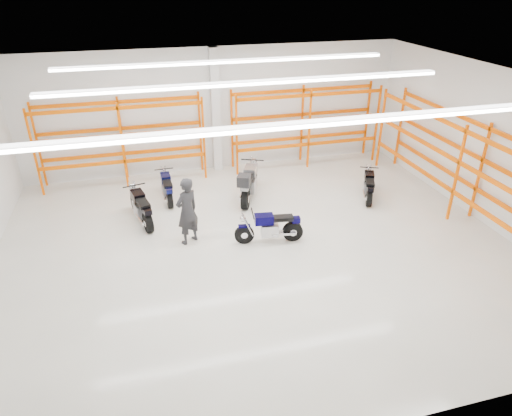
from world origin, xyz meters
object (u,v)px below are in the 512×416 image
object	(u,v)px
motorcycle_main	(272,228)
motorcycle_back_c	(249,184)
motorcycle_back_d	(369,187)
structural_column	(216,112)
standing_man	(187,211)
motorcycle_back_b	(167,188)
motorcycle_back_a	(141,208)

from	to	relation	value
motorcycle_main	motorcycle_back_c	distance (m)	2.72
motorcycle_back_d	structural_column	world-z (taller)	structural_column
motorcycle_back_d	standing_man	size ratio (longest dim) A/B	0.90
motorcycle_back_d	standing_man	xyz separation A→B (m)	(-6.17, -1.21, 0.55)
motorcycle_back_c	standing_man	distance (m)	3.13
motorcycle_main	motorcycle_back_b	distance (m)	4.29
motorcycle_back_c	motorcycle_back_d	bearing A→B (deg)	-13.06
motorcycle_back_b	motorcycle_main	bearing A→B (deg)	-52.87
motorcycle_back_b	motorcycle_back_a	bearing A→B (deg)	-123.61
motorcycle_back_a	standing_man	size ratio (longest dim) A/B	1.05
motorcycle_main	standing_man	distance (m)	2.39
motorcycle_back_a	structural_column	size ratio (longest dim) A/B	0.46
motorcycle_back_a	motorcycle_back_c	distance (m)	3.55
motorcycle_back_d	motorcycle_back_b	bearing A→B (deg)	166.09
motorcycle_back_c	motorcycle_main	bearing A→B (deg)	-90.32
motorcycle_back_a	structural_column	bearing A→B (deg)	49.86
structural_column	standing_man	bearing A→B (deg)	-109.51
motorcycle_back_c	motorcycle_back_d	xyz separation A→B (m)	(3.90, -0.90, -0.17)
motorcycle_back_b	structural_column	size ratio (longest dim) A/B	0.42
motorcycle_back_c	standing_man	bearing A→B (deg)	-136.98
motorcycle_main	motorcycle_back_a	xyz separation A→B (m)	(-3.48, 2.08, 0.03)
motorcycle_back_a	standing_man	bearing A→B (deg)	-50.65
motorcycle_back_d	motorcycle_back_a	bearing A→B (deg)	177.87
motorcycle_main	motorcycle_back_c	xyz separation A→B (m)	(0.02, 2.71, 0.16)
motorcycle_back_a	motorcycle_back_b	xyz separation A→B (m)	(0.89, 1.34, -0.04)
motorcycle_back_a	motorcycle_back_d	distance (m)	7.40
motorcycle_back_c	structural_column	world-z (taller)	structural_column
motorcycle_back_b	motorcycle_back_c	distance (m)	2.70
standing_man	structural_column	world-z (taller)	structural_column
standing_man	structural_column	distance (m)	5.53
motorcycle_back_c	motorcycle_back_d	size ratio (longest dim) A/B	1.33
standing_man	structural_column	bearing A→B (deg)	-142.31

